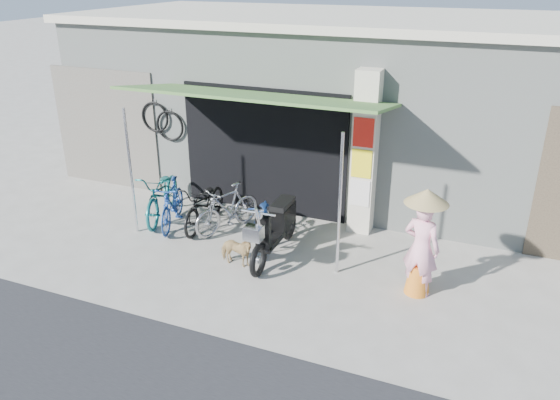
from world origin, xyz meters
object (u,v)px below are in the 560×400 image
at_px(bike_black, 205,204).
at_px(moped, 276,228).
at_px(nun, 422,243).
at_px(bike_teal, 163,194).
at_px(bike_navy, 265,219).
at_px(bike_silver, 227,208).
at_px(street_dog, 236,251).
at_px(bike_blue, 172,204).

height_order(bike_black, moped, moped).
bearing_deg(nun, moped, 7.71).
distance_m(bike_teal, moped, 2.71).
bearing_deg(bike_navy, bike_silver, 150.37).
xyz_separation_m(bike_silver, bike_navy, (0.82, -0.10, -0.04)).
bearing_deg(bike_teal, bike_navy, -20.55).
height_order(bike_navy, street_dog, bike_navy).
height_order(bike_blue, nun, nun).
bearing_deg(moped, bike_navy, 130.49).
relative_size(bike_blue, street_dog, 2.38).
distance_m(bike_teal, bike_black, 0.96).
distance_m(bike_silver, nun, 3.75).
relative_size(bike_silver, street_dog, 2.38).
bearing_deg(street_dog, bike_navy, -2.52).
relative_size(bike_black, moped, 0.85).
height_order(bike_navy, moped, moped).
relative_size(bike_blue, moped, 0.76).
xyz_separation_m(bike_blue, nun, (4.71, -0.60, 0.40)).
xyz_separation_m(bike_black, bike_silver, (0.49, -0.03, 0.01)).
xyz_separation_m(bike_black, moped, (1.69, -0.56, 0.07)).
relative_size(bike_black, bike_navy, 1.06).
xyz_separation_m(bike_black, nun, (4.14, -0.83, 0.41)).
distance_m(street_dog, nun, 2.98).
height_order(bike_black, nun, nun).
bearing_deg(bike_black, bike_blue, -162.41).
xyz_separation_m(bike_teal, moped, (2.65, -0.59, 0.02)).
bearing_deg(bike_navy, street_dog, -117.29).
distance_m(bike_blue, nun, 4.77).
relative_size(bike_teal, bike_blue, 1.25).
relative_size(bike_silver, moped, 0.76).
relative_size(street_dog, moped, 0.32).
xyz_separation_m(bike_silver, nun, (3.65, -0.80, 0.39)).
distance_m(bike_blue, bike_black, 0.62).
relative_size(bike_navy, nun, 0.92).
xyz_separation_m(bike_silver, street_dog, (0.74, -1.12, -0.19)).
height_order(bike_teal, moped, moped).
bearing_deg(bike_teal, bike_blue, -51.44).
distance_m(bike_teal, bike_silver, 1.45).
bearing_deg(bike_blue, moped, -25.86).
bearing_deg(bike_black, bike_teal, 173.28).
bearing_deg(bike_navy, nun, -36.75).
relative_size(bike_teal, bike_silver, 1.24).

